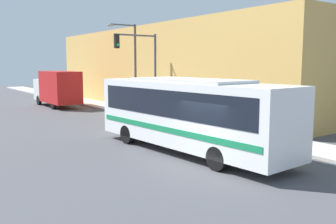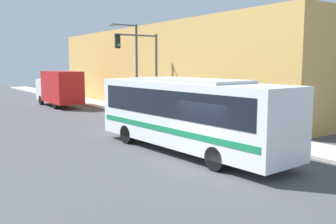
{
  "view_description": "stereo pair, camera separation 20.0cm",
  "coord_description": "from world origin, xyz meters",
  "px_view_note": "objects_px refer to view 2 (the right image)",
  "views": [
    {
      "loc": [
        -9.27,
        -10.57,
        3.94
      ],
      "look_at": [
        1.97,
        5.34,
        1.42
      ],
      "focal_mm": 40.0,
      "sensor_mm": 36.0,
      "label": 1
    },
    {
      "loc": [
        -9.11,
        -10.68,
        3.94
      ],
      "look_at": [
        1.97,
        5.34,
        1.42
      ],
      "focal_mm": 40.0,
      "sensor_mm": 36.0,
      "label": 2
    }
  ],
  "objects_px": {
    "fire_hydrant": "(207,123)",
    "parking_meter": "(178,110)",
    "city_bus": "(188,110)",
    "delivery_truck": "(59,88)",
    "street_lamp": "(133,61)",
    "traffic_light_pole": "(143,61)",
    "pedestrian_near_corner": "(253,118)"
  },
  "relations": [
    {
      "from": "fire_hydrant",
      "to": "parking_meter",
      "type": "relative_size",
      "value": 0.6
    },
    {
      "from": "city_bus",
      "to": "fire_hydrant",
      "type": "xyz_separation_m",
      "value": [
        4.13,
        3.51,
        -1.38
      ]
    },
    {
      "from": "fire_hydrant",
      "to": "parking_meter",
      "type": "xyz_separation_m",
      "value": [
        -0.0,
        2.93,
        0.47
      ]
    },
    {
      "from": "delivery_truck",
      "to": "street_lamp",
      "type": "bearing_deg",
      "value": -72.41
    },
    {
      "from": "parking_meter",
      "to": "street_lamp",
      "type": "height_order",
      "value": "street_lamp"
    },
    {
      "from": "delivery_truck",
      "to": "traffic_light_pole",
      "type": "xyz_separation_m",
      "value": [
        1.98,
        -11.82,
        2.35
      ]
    },
    {
      "from": "traffic_light_pole",
      "to": "pedestrian_near_corner",
      "type": "bearing_deg",
      "value": -76.48
    },
    {
      "from": "parking_meter",
      "to": "pedestrian_near_corner",
      "type": "relative_size",
      "value": 0.72
    },
    {
      "from": "parking_meter",
      "to": "pedestrian_near_corner",
      "type": "bearing_deg",
      "value": -78.92
    },
    {
      "from": "fire_hydrant",
      "to": "traffic_light_pole",
      "type": "relative_size",
      "value": 0.13
    },
    {
      "from": "parking_meter",
      "to": "pedestrian_near_corner",
      "type": "xyz_separation_m",
      "value": [
        1.08,
        -5.53,
        0.03
      ]
    },
    {
      "from": "traffic_light_pole",
      "to": "street_lamp",
      "type": "distance_m",
      "value": 3.06
    },
    {
      "from": "parking_meter",
      "to": "street_lamp",
      "type": "xyz_separation_m",
      "value": [
        -0.07,
        5.7,
        3.19
      ]
    },
    {
      "from": "city_bus",
      "to": "parking_meter",
      "type": "xyz_separation_m",
      "value": [
        4.13,
        6.43,
        -0.91
      ]
    },
    {
      "from": "delivery_truck",
      "to": "fire_hydrant",
      "type": "bearing_deg",
      "value": -80.63
    },
    {
      "from": "street_lamp",
      "to": "parking_meter",
      "type": "bearing_deg",
      "value": -89.27
    },
    {
      "from": "city_bus",
      "to": "traffic_light_pole",
      "type": "bearing_deg",
      "value": 67.17
    },
    {
      "from": "fire_hydrant",
      "to": "traffic_light_pole",
      "type": "height_order",
      "value": "traffic_light_pole"
    },
    {
      "from": "fire_hydrant",
      "to": "pedestrian_near_corner",
      "type": "xyz_separation_m",
      "value": [
        1.08,
        -2.6,
        0.5
      ]
    },
    {
      "from": "city_bus",
      "to": "parking_meter",
      "type": "bearing_deg",
      "value": 53.78
    },
    {
      "from": "city_bus",
      "to": "pedestrian_near_corner",
      "type": "height_order",
      "value": "city_bus"
    },
    {
      "from": "city_bus",
      "to": "delivery_truck",
      "type": "height_order",
      "value": "city_bus"
    },
    {
      "from": "traffic_light_pole",
      "to": "pedestrian_near_corner",
      "type": "relative_size",
      "value": 3.42
    },
    {
      "from": "fire_hydrant",
      "to": "street_lamp",
      "type": "relative_size",
      "value": 0.11
    },
    {
      "from": "city_bus",
      "to": "fire_hydrant",
      "type": "bearing_deg",
      "value": 36.81
    },
    {
      "from": "traffic_light_pole",
      "to": "street_lamp",
      "type": "height_order",
      "value": "street_lamp"
    },
    {
      "from": "city_bus",
      "to": "fire_hydrant",
      "type": "relative_size",
      "value": 14.25
    },
    {
      "from": "delivery_truck",
      "to": "pedestrian_near_corner",
      "type": "xyz_separation_m",
      "value": [
        3.97,
        -20.1,
        -0.76
      ]
    },
    {
      "from": "city_bus",
      "to": "delivery_truck",
      "type": "bearing_deg",
      "value": 83.1
    },
    {
      "from": "traffic_light_pole",
      "to": "parking_meter",
      "type": "xyz_separation_m",
      "value": [
        0.91,
        -2.76,
        -3.14
      ]
    },
    {
      "from": "street_lamp",
      "to": "pedestrian_near_corner",
      "type": "relative_size",
      "value": 3.95
    },
    {
      "from": "delivery_truck",
      "to": "pedestrian_near_corner",
      "type": "relative_size",
      "value": 4.18
    }
  ]
}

